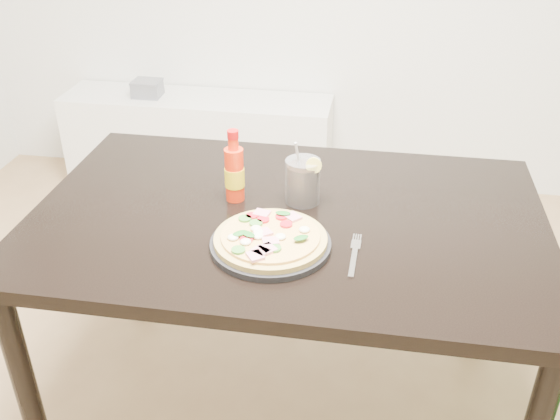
% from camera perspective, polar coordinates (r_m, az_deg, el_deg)
% --- Properties ---
extents(dining_table, '(1.40, 0.90, 0.75)m').
position_cam_1_polar(dining_table, '(1.75, 0.65, -2.66)').
color(dining_table, black).
rests_on(dining_table, ground).
extents(plate, '(0.30, 0.30, 0.02)m').
position_cam_1_polar(plate, '(1.56, -0.87, -3.15)').
color(plate, black).
rests_on(plate, dining_table).
extents(pizza, '(0.28, 0.28, 0.03)m').
position_cam_1_polar(pizza, '(1.55, -0.95, -2.55)').
color(pizza, tan).
rests_on(pizza, plate).
extents(hot_sauce_bottle, '(0.07, 0.07, 0.21)m').
position_cam_1_polar(hot_sauce_bottle, '(1.74, -4.19, 3.41)').
color(hot_sauce_bottle, red).
rests_on(hot_sauce_bottle, dining_table).
extents(cola_cup, '(0.10, 0.10, 0.19)m').
position_cam_1_polar(cola_cup, '(1.74, 2.09, 2.56)').
color(cola_cup, black).
rests_on(cola_cup, dining_table).
extents(fork, '(0.03, 0.19, 0.00)m').
position_cam_1_polar(fork, '(1.55, 6.83, -3.97)').
color(fork, silver).
rests_on(fork, dining_table).
extents(media_console, '(1.40, 0.34, 0.50)m').
position_cam_1_polar(media_console, '(3.39, -7.43, 6.19)').
color(media_console, white).
rests_on(media_console, ground).
extents(cd_stack, '(0.14, 0.12, 0.08)m').
position_cam_1_polar(cd_stack, '(3.34, -12.04, 10.82)').
color(cd_stack, slate).
rests_on(cd_stack, media_console).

